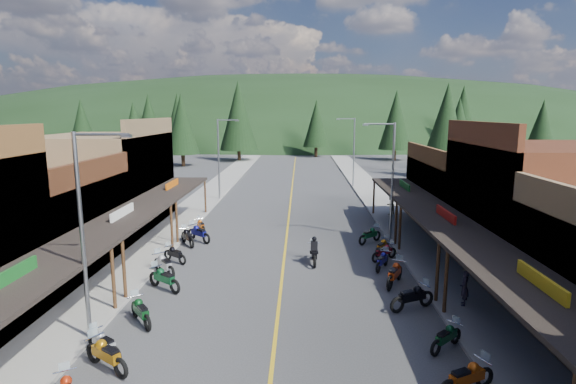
# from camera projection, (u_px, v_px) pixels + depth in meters

# --- Properties ---
(ground) EXTENTS (220.00, 220.00, 0.00)m
(ground) POSITION_uv_depth(u_px,v_px,m) (281.00, 284.00, 22.99)
(ground) COLOR #38383A
(ground) RESTS_ON ground
(centerline) EXTENTS (0.15, 90.00, 0.01)m
(centerline) POSITION_uv_depth(u_px,v_px,m) (290.00, 204.00, 42.67)
(centerline) COLOR gold
(centerline) RESTS_ON ground
(sidewalk_west) EXTENTS (3.40, 94.00, 0.15)m
(sidewalk_west) POSITION_uv_depth(u_px,v_px,m) (199.00, 203.00, 42.89)
(sidewalk_west) COLOR gray
(sidewalk_west) RESTS_ON ground
(sidewalk_east) EXTENTS (3.40, 94.00, 0.15)m
(sidewalk_east) POSITION_uv_depth(u_px,v_px,m) (382.00, 204.00, 42.42)
(sidewalk_east) COLOR gray
(sidewalk_east) RESTS_ON ground
(shop_west_2) EXTENTS (10.90, 9.00, 6.20)m
(shop_west_2) POSITION_uv_depth(u_px,v_px,m) (32.00, 226.00, 24.59)
(shop_west_2) COLOR #3F2111
(shop_west_2) RESTS_ON ground
(shop_west_3) EXTENTS (10.90, 10.20, 8.20)m
(shop_west_3) POSITION_uv_depth(u_px,v_px,m) (105.00, 181.00, 33.86)
(shop_west_3) COLOR brown
(shop_west_3) RESTS_ON ground
(shop_east_2) EXTENTS (10.90, 9.00, 8.20)m
(shop_east_2) POSITION_uv_depth(u_px,v_px,m) (543.00, 211.00, 23.67)
(shop_east_2) COLOR #562B19
(shop_east_2) RESTS_ON ground
(shop_east_3) EXTENTS (10.90, 10.20, 6.20)m
(shop_east_3) POSITION_uv_depth(u_px,v_px,m) (473.00, 196.00, 33.29)
(shop_east_3) COLOR #4C2D16
(shop_east_3) RESTS_ON ground
(streetlight_0) EXTENTS (2.16, 0.18, 8.00)m
(streetlight_0) POSITION_uv_depth(u_px,v_px,m) (85.00, 228.00, 16.49)
(streetlight_0) COLOR gray
(streetlight_0) RESTS_ON ground
(streetlight_1) EXTENTS (2.16, 0.18, 8.00)m
(streetlight_1) POSITION_uv_depth(u_px,v_px,m) (220.00, 155.00, 44.04)
(streetlight_1) COLOR gray
(streetlight_1) RESTS_ON ground
(streetlight_2) EXTENTS (2.16, 0.18, 8.00)m
(streetlight_2) POSITION_uv_depth(u_px,v_px,m) (390.00, 176.00, 29.89)
(streetlight_2) COLOR gray
(streetlight_2) RESTS_ON ground
(streetlight_3) EXTENTS (2.16, 0.18, 8.00)m
(streetlight_3) POSITION_uv_depth(u_px,v_px,m) (353.00, 149.00, 51.53)
(streetlight_3) COLOR gray
(streetlight_3) RESTS_ON ground
(ridge_hill) EXTENTS (310.00, 140.00, 60.00)m
(ridge_hill) POSITION_uv_depth(u_px,v_px,m) (298.00, 137.00, 155.82)
(ridge_hill) COLOR black
(ridge_hill) RESTS_ON ground
(pine_0) EXTENTS (5.04, 5.04, 11.00)m
(pine_0) POSITION_uv_depth(u_px,v_px,m) (82.00, 124.00, 83.94)
(pine_0) COLOR black
(pine_0) RESTS_ON ground
(pine_1) EXTENTS (5.88, 5.88, 12.50)m
(pine_1) POSITION_uv_depth(u_px,v_px,m) (178.00, 119.00, 91.24)
(pine_1) COLOR black
(pine_1) RESTS_ON ground
(pine_2) EXTENTS (6.72, 6.72, 14.00)m
(pine_2) POSITION_uv_depth(u_px,v_px,m) (238.00, 116.00, 78.92)
(pine_2) COLOR black
(pine_2) RESTS_ON ground
(pine_3) EXTENTS (5.04, 5.04, 11.00)m
(pine_3) POSITION_uv_depth(u_px,v_px,m) (316.00, 123.00, 86.68)
(pine_3) COLOR black
(pine_3) RESTS_ON ground
(pine_4) EXTENTS (5.88, 5.88, 12.50)m
(pine_4) POSITION_uv_depth(u_px,v_px,m) (396.00, 120.00, 80.26)
(pine_4) COLOR black
(pine_4) RESTS_ON ground
(pine_5) EXTENTS (6.72, 6.72, 14.00)m
(pine_5) POSITION_uv_depth(u_px,v_px,m) (462.00, 115.00, 91.50)
(pine_5) COLOR black
(pine_5) RESTS_ON ground
(pine_6) EXTENTS (5.04, 5.04, 11.00)m
(pine_6) POSITION_uv_depth(u_px,v_px,m) (542.00, 124.00, 83.57)
(pine_6) COLOR black
(pine_6) RESTS_ON ground
(pine_7) EXTENTS (5.88, 5.88, 12.50)m
(pine_7) POSITION_uv_depth(u_px,v_px,m) (149.00, 119.00, 97.36)
(pine_7) COLOR black
(pine_7) RESTS_ON ground
(pine_8) EXTENTS (4.48, 4.48, 10.00)m
(pine_8) POSITION_uv_depth(u_px,v_px,m) (134.00, 132.00, 61.89)
(pine_8) COLOR black
(pine_8) RESTS_ON ground
(pine_9) EXTENTS (4.93, 4.93, 10.80)m
(pine_9) POSITION_uv_depth(u_px,v_px,m) (458.00, 128.00, 65.49)
(pine_9) COLOR black
(pine_9) RESTS_ON ground
(pine_10) EXTENTS (5.38, 5.38, 11.60)m
(pine_10) POSITION_uv_depth(u_px,v_px,m) (182.00, 124.00, 71.48)
(pine_10) COLOR black
(pine_10) RESTS_ON ground
(pine_11) EXTENTS (5.82, 5.82, 12.40)m
(pine_11) POSITION_uv_depth(u_px,v_px,m) (446.00, 123.00, 58.57)
(pine_11) COLOR black
(pine_11) RESTS_ON ground
(bike_west_4) EXTENTS (2.28, 1.88, 1.28)m
(bike_west_4) POSITION_uv_depth(u_px,v_px,m) (106.00, 353.00, 15.17)
(bike_west_4) COLOR #A1660B
(bike_west_4) RESTS_ON ground
(bike_west_5) EXTENTS (1.95, 1.62, 1.10)m
(bike_west_5) POSITION_uv_depth(u_px,v_px,m) (104.00, 343.00, 16.04)
(bike_west_5) COLOR #ACACB2
(bike_west_5) RESTS_ON ground
(bike_west_6) EXTENTS (1.89, 2.15, 1.23)m
(bike_west_6) POSITION_uv_depth(u_px,v_px,m) (141.00, 310.00, 18.53)
(bike_west_6) COLOR #0D4219
(bike_west_6) RESTS_ON ground
(bike_west_7) EXTENTS (2.28, 1.96, 1.30)m
(bike_west_7) POSITION_uv_depth(u_px,v_px,m) (164.00, 278.00, 22.07)
(bike_west_7) COLOR #0E4823
(bike_west_7) RESTS_ON ground
(bike_west_8) EXTENTS (2.09, 2.20, 1.30)m
(bike_west_8) POSITION_uv_depth(u_px,v_px,m) (164.00, 264.00, 24.10)
(bike_west_8) COLOR #AFB0B5
(bike_west_8) RESTS_ON ground
(bike_west_9) EXTENTS (1.91, 1.67, 1.10)m
(bike_west_9) POSITION_uv_depth(u_px,v_px,m) (175.00, 253.00, 26.14)
(bike_west_9) COLOR black
(bike_west_9) RESTS_ON ground
(bike_west_10) EXTENTS (1.79, 2.20, 1.24)m
(bike_west_10) POSITION_uv_depth(u_px,v_px,m) (187.00, 236.00, 29.52)
(bike_west_10) COLOR black
(bike_west_10) RESTS_ON ground
(bike_west_11) EXTENTS (2.26, 2.12, 1.33)m
(bike_west_11) POSITION_uv_depth(u_px,v_px,m) (199.00, 232.00, 30.30)
(bike_west_11) COLOR navy
(bike_west_11) RESTS_ON ground
(bike_west_12) EXTENTS (1.43, 1.92, 1.06)m
(bike_west_12) POSITION_uv_depth(u_px,v_px,m) (201.00, 225.00, 32.79)
(bike_west_12) COLOR #C8550E
(bike_west_12) RESTS_ON ground
(bike_east_4) EXTENTS (2.26, 1.61, 1.24)m
(bike_east_4) POSITION_uv_depth(u_px,v_px,m) (467.00, 376.00, 13.88)
(bike_east_4) COLOR #B1460C
(bike_east_4) RESTS_ON ground
(bike_east_5) EXTENTS (1.85, 1.74, 1.09)m
(bike_east_5) POSITION_uv_depth(u_px,v_px,m) (446.00, 336.00, 16.52)
(bike_east_5) COLOR #0B371B
(bike_east_5) RESTS_ON ground
(bike_east_6) EXTENTS (2.38, 1.68, 1.30)m
(bike_east_6) POSITION_uv_depth(u_px,v_px,m) (412.00, 296.00, 19.86)
(bike_east_6) COLOR black
(bike_east_6) RESTS_ON ground
(bike_east_7) EXTENTS (1.78, 2.45, 1.34)m
(bike_east_7) POSITION_uv_depth(u_px,v_px,m) (395.00, 273.00, 22.69)
(bike_east_7) COLOR #BE350D
(bike_east_7) RESTS_ON ground
(bike_east_8) EXTENTS (1.48, 2.04, 1.12)m
(bike_east_8) POSITION_uv_depth(u_px,v_px,m) (382.00, 260.00, 24.99)
(bike_east_8) COLOR navy
(bike_east_8) RESTS_ON ground
(bike_east_9) EXTENTS (1.96, 1.72, 1.12)m
(bike_east_9) POSITION_uv_depth(u_px,v_px,m) (384.00, 251.00, 26.52)
(bike_east_9) COLOR maroon
(bike_east_9) RESTS_ON ground
(bike_east_10) EXTENTS (1.56, 1.95, 1.09)m
(bike_east_10) POSITION_uv_depth(u_px,v_px,m) (382.00, 246.00, 27.66)
(bike_east_10) COLOR #C9730E
(bike_east_10) RESTS_ON ground
(bike_east_11) EXTENTS (2.06, 2.00, 1.23)m
(bike_east_11) POSITION_uv_depth(u_px,v_px,m) (370.00, 234.00, 30.00)
(bike_east_11) COLOR #0E4824
(bike_east_11) RESTS_ON ground
(rider_on_bike) EXTENTS (0.79, 2.24, 1.69)m
(rider_on_bike) POSITION_uv_depth(u_px,v_px,m) (314.00, 252.00, 25.94)
(rider_on_bike) COLOR black
(rider_on_bike) RESTS_ON ground
(pedestrian_east_a) EXTENTS (0.54, 0.67, 1.60)m
(pedestrian_east_a) POSITION_uv_depth(u_px,v_px,m) (465.00, 288.00, 20.00)
(pedestrian_east_a) COLOR #241E2D
(pedestrian_east_a) RESTS_ON sidewalk_east
(pedestrian_east_b) EXTENTS (0.93, 0.91, 1.70)m
(pedestrian_east_b) POSITION_uv_depth(u_px,v_px,m) (390.00, 205.00, 37.69)
(pedestrian_east_b) COLOR brown
(pedestrian_east_b) RESTS_ON sidewalk_east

